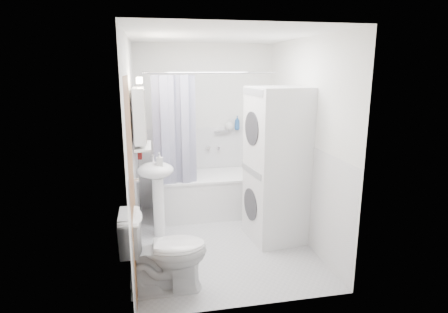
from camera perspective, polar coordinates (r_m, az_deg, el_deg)
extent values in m
plane|color=#B4B4B9|center=(4.68, -0.29, -12.76)|extent=(2.60, 2.60, 0.00)
plane|color=silver|center=(5.55, -2.87, 4.44)|extent=(2.00, 0.00, 2.00)
plane|color=silver|center=(3.06, 4.34, -3.02)|extent=(2.00, 0.00, 2.00)
plane|color=silver|center=(4.22, -13.77, 1.21)|extent=(0.00, 2.60, 2.60)
plane|color=silver|center=(4.58, 12.08, 2.25)|extent=(0.00, 2.60, 2.60)
plane|color=white|center=(4.21, -0.33, 18.00)|extent=(2.60, 2.60, 0.00)
plane|color=white|center=(5.66, -2.78, -1.59)|extent=(1.98, 0.00, 1.98)
plane|color=white|center=(4.38, -13.18, -6.48)|extent=(0.00, 2.58, 2.58)
plane|color=white|center=(4.72, 11.59, -4.91)|extent=(0.00, 2.58, 2.58)
plane|color=brown|center=(3.42, -13.80, -5.12)|extent=(0.00, 2.00, 2.00)
cylinder|color=silver|center=(3.73, -13.15, -3.51)|extent=(0.04, 0.04, 0.04)
cube|color=white|center=(5.41, -2.32, -5.91)|extent=(1.50, 0.70, 0.55)
cube|color=white|center=(5.32, -2.35, -2.96)|extent=(1.52, 0.72, 0.03)
cube|color=silver|center=(5.35, -2.34, -4.14)|extent=(1.32, 0.52, 0.20)
cylinder|color=silver|center=(5.58, -0.88, 1.39)|extent=(0.04, 0.12, 0.04)
cylinder|color=silver|center=(4.81, -1.95, 12.65)|extent=(1.70, 0.02, 0.02)
cube|color=#131444|center=(4.81, -10.14, 3.47)|extent=(0.10, 0.02, 1.45)
cube|color=#131444|center=(4.81, -9.07, 3.52)|extent=(0.10, 0.02, 1.45)
cube|color=#131444|center=(4.82, -8.00, 3.56)|extent=(0.10, 0.02, 1.45)
cube|color=#131444|center=(4.82, -6.93, 3.61)|extent=(0.10, 0.02, 1.45)
cube|color=#131444|center=(4.83, -5.87, 3.65)|extent=(0.10, 0.02, 1.45)
cube|color=#131444|center=(4.84, -4.81, 3.69)|extent=(0.10, 0.02, 1.45)
ellipsoid|color=white|center=(4.61, -10.40, -2.08)|extent=(0.44, 0.37, 0.20)
cylinder|color=white|center=(4.76, -9.92, -7.59)|extent=(0.14, 0.14, 0.75)
cylinder|color=silver|center=(4.71, -10.74, -0.24)|extent=(0.03, 0.03, 0.14)
cylinder|color=silver|center=(4.66, -10.76, 0.37)|extent=(0.02, 0.10, 0.02)
cube|color=white|center=(4.26, -12.77, 6.16)|extent=(0.12, 0.50, 0.60)
cube|color=white|center=(4.25, -11.89, 6.20)|extent=(0.01, 0.47, 0.57)
cube|color=#FFEABF|center=(4.23, -12.76, 11.28)|extent=(0.06, 0.45, 0.06)
cube|color=silver|center=(4.31, -12.26, 1.55)|extent=(0.18, 0.54, 0.02)
cube|color=silver|center=(5.54, -0.37, 3.91)|extent=(0.22, 0.06, 0.02)
cube|color=maroon|center=(4.75, -12.92, 5.05)|extent=(0.05, 0.36, 0.86)
cube|color=maroon|center=(4.71, -12.80, 9.86)|extent=(0.03, 0.32, 0.08)
cylinder|color=silver|center=(4.71, -13.32, 10.32)|extent=(0.02, 0.04, 0.02)
cube|color=white|center=(4.65, 8.04, -6.84)|extent=(0.72, 0.72, 0.93)
cylinder|color=#2D2D33|center=(4.56, 4.07, -7.29)|extent=(0.06, 0.39, 0.39)
cube|color=gray|center=(4.43, 4.17, -2.24)|extent=(0.08, 0.59, 0.08)
cube|color=white|center=(4.42, 8.43, 4.48)|extent=(0.72, 0.72, 0.93)
cylinder|color=#2D2D33|center=(4.32, 4.27, 4.26)|extent=(0.06, 0.39, 0.39)
cube|color=gray|center=(4.28, 4.38, 9.78)|extent=(0.08, 0.59, 0.08)
imported|color=white|center=(3.63, -9.04, -14.12)|extent=(0.80, 0.45, 0.79)
imported|color=gray|center=(4.51, -9.80, -1.08)|extent=(0.08, 0.17, 0.08)
imported|color=gray|center=(4.15, -12.32, 1.78)|extent=(0.07, 0.18, 0.07)
imported|color=gray|center=(4.42, -12.28, 2.66)|extent=(0.10, 0.09, 0.10)
imported|color=gray|center=(5.55, 0.81, 4.73)|extent=(0.13, 0.17, 0.13)
imported|color=#214C84|center=(5.58, 2.02, 4.50)|extent=(0.08, 0.21, 0.08)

